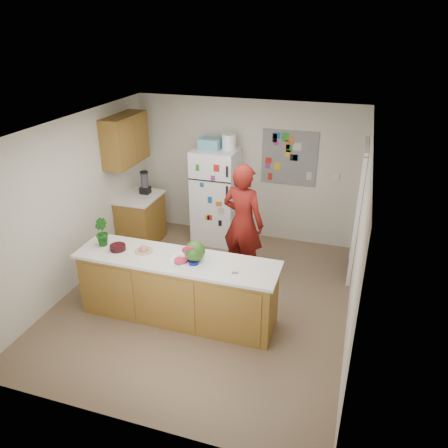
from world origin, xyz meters
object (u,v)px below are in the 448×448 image
(refrigerator, at_px, (216,196))
(cherry_bowl, at_px, (118,247))
(watermelon, at_px, (195,251))
(person, at_px, (243,223))

(refrigerator, height_order, cherry_bowl, refrigerator)
(refrigerator, distance_m, watermelon, 2.44)
(person, relative_size, watermelon, 6.90)
(refrigerator, bearing_deg, person, -54.10)
(refrigerator, relative_size, cherry_bowl, 8.12)
(refrigerator, height_order, person, person)
(watermelon, xyz_separation_m, cherry_bowl, (-1.09, -0.02, -0.11))
(watermelon, bearing_deg, cherry_bowl, -178.68)
(refrigerator, distance_m, person, 1.35)
(person, bearing_deg, watermelon, 91.53)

